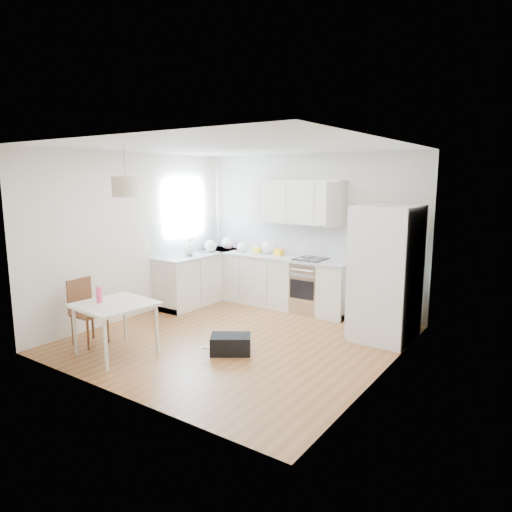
{
  "coord_description": "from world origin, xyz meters",
  "views": [
    {
      "loc": [
        3.76,
        -5.02,
        2.29
      ],
      "look_at": [
        0.03,
        0.4,
        1.16
      ],
      "focal_mm": 32.0,
      "sensor_mm": 36.0,
      "label": 1
    }
  ],
  "objects_px": {
    "dining_table": "(115,309)",
    "gym_bag": "(231,344)",
    "dining_chair": "(89,312)",
    "refrigerator": "(388,273)"
  },
  "relations": [
    {
      "from": "dining_table",
      "to": "dining_chair",
      "type": "height_order",
      "value": "dining_chair"
    },
    {
      "from": "dining_table",
      "to": "gym_bag",
      "type": "xyz_separation_m",
      "value": [
        1.2,
        0.88,
        -0.5
      ]
    },
    {
      "from": "dining_chair",
      "to": "gym_bag",
      "type": "relative_size",
      "value": 1.74
    },
    {
      "from": "refrigerator",
      "to": "gym_bag",
      "type": "distance_m",
      "value": 2.43
    },
    {
      "from": "refrigerator",
      "to": "dining_chair",
      "type": "height_order",
      "value": "refrigerator"
    },
    {
      "from": "refrigerator",
      "to": "dining_table",
      "type": "bearing_deg",
      "value": -135.15
    },
    {
      "from": "refrigerator",
      "to": "dining_table",
      "type": "height_order",
      "value": "refrigerator"
    },
    {
      "from": "gym_bag",
      "to": "dining_chair",
      "type": "bearing_deg",
      "value": 170.57
    },
    {
      "from": "dining_chair",
      "to": "refrigerator",
      "type": "bearing_deg",
      "value": 36.49
    },
    {
      "from": "refrigerator",
      "to": "dining_table",
      "type": "relative_size",
      "value": 1.96
    }
  ]
}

